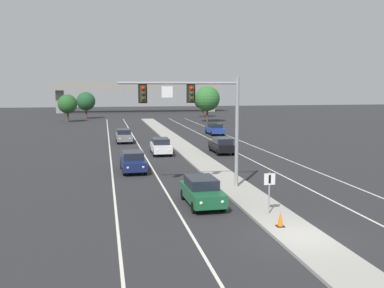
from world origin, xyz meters
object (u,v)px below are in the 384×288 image
at_px(car_oncoming_grey, 124,136).
at_px(car_receding_black, 222,145).
at_px(car_oncoming_white, 161,146).
at_px(tree_far_left_b, 67,104).
at_px(overhead_signal_mast, 200,108).
at_px(median_sign_post, 269,187).
at_px(tree_far_right_c, 203,100).
at_px(tree_far_left_a, 86,101).
at_px(car_oncoming_green, 202,191).
at_px(car_receding_blue, 215,129).
at_px(tree_far_right_b, 207,99).
at_px(traffic_cone_median_nose, 280,219).
at_px(car_oncoming_navy, 133,161).

height_order(car_oncoming_grey, car_receding_black, same).
bearing_deg(car_oncoming_white, tree_far_left_b, 105.77).
bearing_deg(overhead_signal_mast, car_receding_black, 70.18).
bearing_deg(overhead_signal_mast, median_sign_post, -70.43).
bearing_deg(tree_far_right_c, tree_far_left_a, -179.36).
relative_size(car_oncoming_green, car_oncoming_white, 1.00).
distance_m(car_receding_blue, tree_far_right_b, 22.18).
bearing_deg(tree_far_left_b, overhead_signal_mast, -77.89).
bearing_deg(car_receding_blue, car_receding_black, -101.53).
distance_m(car_oncoming_green, car_receding_blue, 37.42).
bearing_deg(car_oncoming_grey, car_receding_blue, 26.11).
relative_size(median_sign_post, car_oncoming_white, 0.49).
distance_m(car_receding_black, traffic_cone_median_nose, 24.46).
bearing_deg(tree_far_right_c, car_oncoming_grey, -114.51).
xyz_separation_m(car_oncoming_navy, tree_far_right_b, (16.81, 46.69, 3.56)).
xyz_separation_m(car_oncoming_grey, tree_far_left_b, (-8.96, 32.86, 2.56)).
height_order(tree_far_right_c, tree_far_left_b, tree_far_right_c).
xyz_separation_m(car_receding_blue, traffic_cone_median_nose, (-7.00, -41.22, -0.31)).
distance_m(car_oncoming_white, tree_far_left_b, 44.80).
bearing_deg(car_receding_black, tree_far_left_b, 112.77).
xyz_separation_m(car_receding_black, traffic_cone_median_nose, (-3.53, -24.21, -0.31)).
bearing_deg(car_oncoming_white, traffic_cone_median_nose, -83.97).
distance_m(car_receding_blue, tree_far_right_c, 35.49).
xyz_separation_m(car_receding_black, tree_far_left_a, (-15.22, 51.61, 2.77)).
height_order(overhead_signal_mast, car_receding_black, overhead_signal_mast).
relative_size(car_receding_black, tree_far_right_c, 0.80).
bearing_deg(car_oncoming_grey, traffic_cone_median_nose, -80.55).
xyz_separation_m(car_oncoming_white, car_receding_black, (6.14, -0.55, 0.00)).
height_order(tree_far_right_c, tree_far_right_b, tree_far_right_b).
relative_size(tree_far_right_b, tree_far_left_a, 1.22).
relative_size(car_oncoming_navy, car_oncoming_grey, 1.00).
bearing_deg(median_sign_post, car_oncoming_navy, 113.85).
bearing_deg(overhead_signal_mast, car_oncoming_navy, 117.38).
xyz_separation_m(car_receding_black, tree_far_right_c, (9.42, 51.88, 2.84)).
relative_size(median_sign_post, car_oncoming_grey, 0.49).
bearing_deg(tree_far_right_c, traffic_cone_median_nose, -99.66).
distance_m(car_oncoming_grey, tree_far_right_b, 32.64).
bearing_deg(tree_far_left_a, tree_far_left_b, -111.01).
relative_size(median_sign_post, tree_far_left_a, 0.40).
relative_size(car_oncoming_green, tree_far_left_a, 0.82).
bearing_deg(car_receding_black, overhead_signal_mast, -109.82).
relative_size(car_oncoming_green, tree_far_right_b, 0.67).
height_order(car_receding_black, tree_far_right_c, tree_far_right_c).
bearing_deg(car_oncoming_green, tree_far_left_a, 97.24).
height_order(car_oncoming_navy, car_oncoming_grey, same).
height_order(overhead_signal_mast, tree_far_left_b, overhead_signal_mast).
xyz_separation_m(car_receding_black, tree_far_right_b, (7.36, 38.55, 3.56)).
xyz_separation_m(overhead_signal_mast, car_oncoming_white, (-0.54, 16.11, -4.53)).
bearing_deg(traffic_cone_median_nose, car_receding_black, 81.71).
distance_m(car_oncoming_grey, tree_far_left_b, 34.15).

